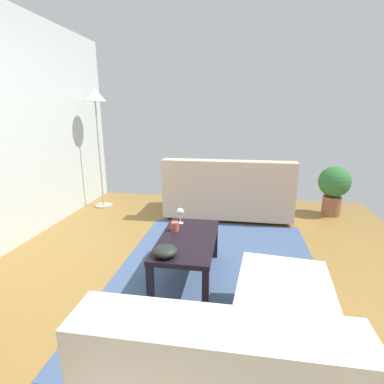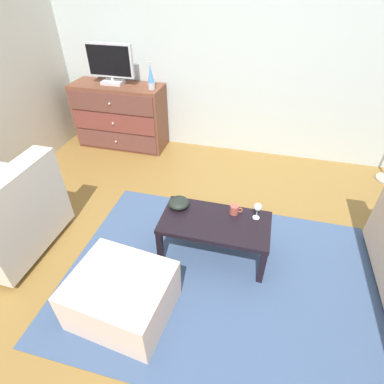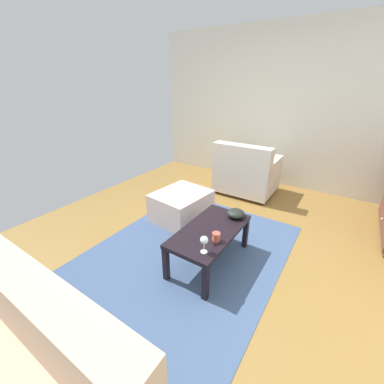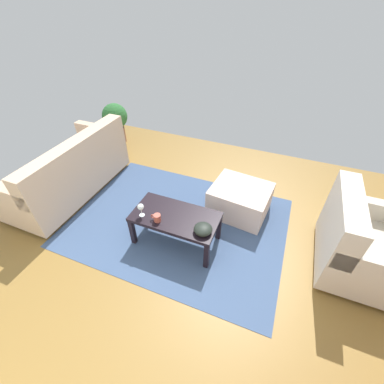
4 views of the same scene
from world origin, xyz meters
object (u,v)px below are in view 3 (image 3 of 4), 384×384
at_px(coffee_table, 210,233).
at_px(mug, 216,237).
at_px(wine_glass, 204,241).
at_px(bowl_decorative, 236,213).
at_px(armchair, 246,173).
at_px(ottoman, 181,206).

relative_size(coffee_table, mug, 8.23).
bearing_deg(coffee_table, mug, 44.55).
xyz_separation_m(wine_glass, bowl_decorative, (-0.69, -0.02, -0.07)).
xyz_separation_m(bowl_decorative, armchair, (-1.49, -0.48, -0.09)).
xyz_separation_m(armchair, ottoman, (1.29, -0.38, -0.15)).
bearing_deg(mug, wine_glass, -3.49).
xyz_separation_m(wine_glass, mug, (-0.19, 0.01, -0.07)).
bearing_deg(mug, bowl_decorative, -176.32).
distance_m(wine_glass, ottoman, 1.29).
bearing_deg(armchair, bowl_decorative, 17.83).
distance_m(wine_glass, mug, 0.21).
relative_size(coffee_table, ottoman, 1.34).
relative_size(wine_glass, bowl_decorative, 0.83).
bearing_deg(armchair, ottoman, -16.41).
bearing_deg(ottoman, coffee_table, 53.64).
xyz_separation_m(mug, bowl_decorative, (-0.50, -0.03, -0.00)).
height_order(bowl_decorative, ottoman, bowl_decorative).
height_order(coffee_table, armchair, armchair).
bearing_deg(wine_glass, ottoman, -135.27).
relative_size(wine_glass, mug, 1.38).
bearing_deg(ottoman, armchair, 163.59).
bearing_deg(wine_glass, mug, 176.51).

